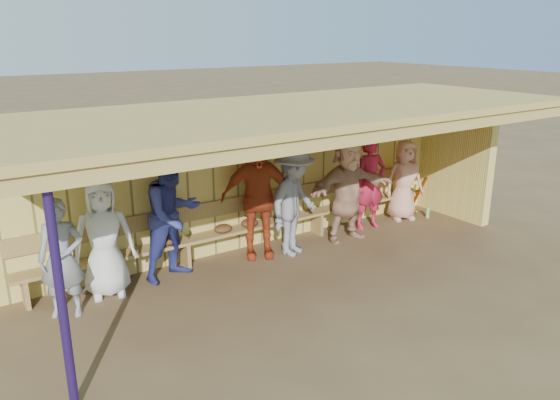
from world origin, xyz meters
The scene contains 12 objects.
ground centered at (0.00, 0.00, 0.00)m, with size 90.00×90.00×0.00m, color brown.
player_a centered at (-3.20, 0.53, 0.78)m, with size 0.57×0.37×1.56m, color gray.
player_b centered at (-2.58, 0.81, 0.84)m, with size 0.82×0.53×1.67m, color silver.
player_c centered at (-1.56, 0.81, 0.98)m, with size 0.95×0.74×1.96m, color navy.
player_d centered at (-0.13, 0.81, 0.99)m, with size 1.16×0.48×1.97m, color #AE3B1B.
player_e centered at (0.42, 0.57, 0.90)m, with size 1.17×0.67×1.81m, color gray.
player_f centered at (1.55, 0.58, 0.92)m, with size 1.70×0.54×1.84m, color tan.
player_g centered at (2.30, 0.81, 0.86)m, with size 0.63×0.41×1.72m, color #BD1E3A.
player_h centered at (3.20, 0.81, 0.78)m, with size 0.76×0.50×1.56m, color #E09C7E.
dugout_structure centered at (0.39, 0.69, 1.69)m, with size 8.80×3.20×2.50m.
bench centered at (0.00, 1.12, 0.53)m, with size 7.60×0.34×0.93m.
dugout_equipment centered at (0.04, 0.99, 0.49)m, with size 5.47×0.62×0.80m.
Camera 1 is at (-4.45, -6.26, 3.51)m, focal length 35.00 mm.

